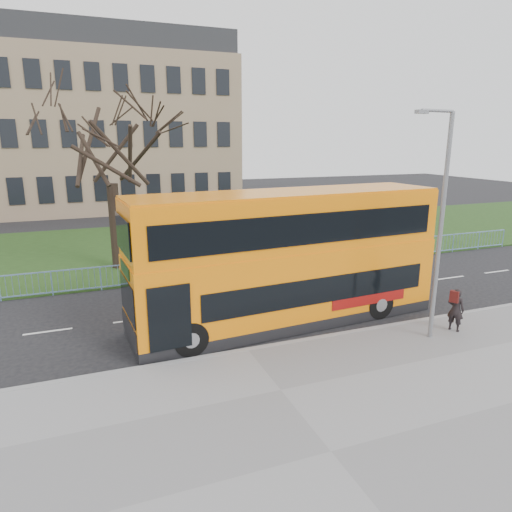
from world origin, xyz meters
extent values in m
plane|color=black|center=(0.00, 0.00, 0.00)|extent=(120.00, 120.00, 0.00)
cube|color=slate|center=(0.00, -6.75, 0.06)|extent=(80.00, 10.50, 0.12)
cube|color=gray|center=(0.00, -1.55, 0.07)|extent=(80.00, 0.20, 0.14)
cube|color=#1D3613|center=(0.00, 14.30, 0.04)|extent=(80.00, 15.40, 0.08)
cube|color=#8F765B|center=(-5.00, 35.00, 7.00)|extent=(30.00, 15.00, 14.00)
cube|color=orange|center=(2.23, 0.40, 1.44)|extent=(11.46, 3.45, 2.10)
cube|color=orange|center=(2.23, 0.40, 2.67)|extent=(11.46, 3.45, 0.36)
cube|color=orange|center=(2.23, 0.40, 3.79)|extent=(11.40, 3.39, 1.88)
cube|color=black|center=(2.97, -0.91, 1.52)|extent=(8.70, 0.63, 0.91)
cube|color=black|center=(2.32, -0.93, 3.70)|extent=(10.38, 0.75, 1.02)
cylinder|color=black|center=(-1.71, -1.09, 0.56)|extent=(1.14, 0.38, 1.12)
cylinder|color=black|center=(5.59, -0.59, 0.56)|extent=(1.14, 0.38, 1.12)
imported|color=black|center=(7.19, -2.69, 0.88)|extent=(0.59, 0.66, 1.51)
cylinder|color=gray|center=(6.05, -2.82, 3.74)|extent=(0.14, 0.14, 7.23)
cylinder|color=gray|center=(5.43, -2.90, 7.35)|extent=(1.27, 0.23, 0.09)
cube|color=gray|center=(4.80, -2.97, 7.31)|extent=(0.42, 0.21, 0.11)
camera|label=1|loc=(-4.46, -13.97, 6.54)|focal=32.00mm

